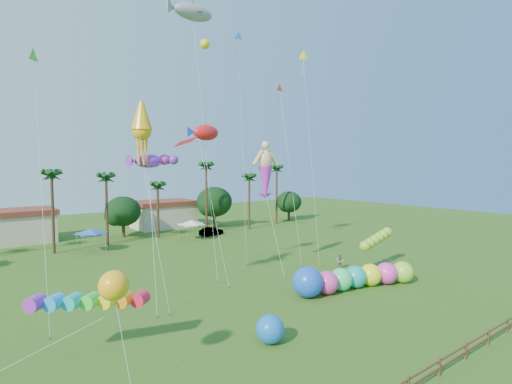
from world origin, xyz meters
TOP-DOWN VIEW (x-y plane):
  - ground at (0.00, 0.00)m, footprint 160.00×160.00m
  - tree_line at (3.57, 44.00)m, footprint 69.46×8.91m
  - buildings_row at (-3.09, 50.00)m, footprint 35.00×7.00m
  - tent_row at (-6.00, 36.33)m, footprint 31.00×4.00m
  - fence at (0.00, -6.00)m, footprint 36.12×0.12m
  - car_b at (12.46, 37.66)m, footprint 4.23×2.09m
  - spectator_b at (12.76, 11.68)m, footprint 1.04×1.05m
  - caterpillar_inflatable at (8.01, 6.40)m, footprint 12.80×5.17m
  - blue_ball at (-4.64, 2.57)m, footprint 1.83×1.83m
  - rainbow_tube at (-12.93, 7.01)m, footprint 9.55×4.03m
  - green_worm at (13.91, 9.33)m, footprint 9.48×2.59m
  - orange_ball_kite at (-14.07, 3.31)m, footprint 1.70×2.29m
  - merman_kite at (6.13, 16.28)m, footprint 2.67×4.79m
  - fish_kite at (-0.17, 17.78)m, footprint 4.25×5.23m
  - shark_kite at (0.61, 21.46)m, footprint 6.23×8.11m
  - squid_kite at (-7.95, 14.56)m, footprint 1.96×4.85m
  - lobster_kite at (-7.29, 14.93)m, footprint 4.64×5.98m
  - delta_kite_red at (11.18, 19.76)m, footprint 1.57×5.16m
  - delta_kite_yellow at (11.92, 16.65)m, footprint 1.23×3.77m
  - delta_kite_green at (-15.37, 14.74)m, footprint 0.95×3.59m
  - delta_kite_blue at (7.44, 22.96)m, footprint 2.52×4.37m

SIDE VIEW (x-z plane):
  - ground at x=0.00m, z-range 0.00..0.00m
  - fence at x=0.00m, z-range 0.11..1.11m
  - car_b at x=12.46m, z-range 0.00..1.33m
  - spectator_b at x=12.76m, z-range 0.00..1.71m
  - blue_ball at x=-4.64m, z-range 0.00..1.83m
  - caterpillar_inflatable at x=8.01m, z-range -0.21..2.41m
  - buildings_row at x=-3.09m, z-range 0.00..4.00m
  - green_worm at x=13.91m, z-range 1.04..4.46m
  - tent_row at x=-6.00m, z-range 2.45..3.05m
  - rainbow_tube at x=-12.93m, z-range 1.31..4.84m
  - tree_line at x=3.57m, z-range -1.22..9.78m
  - orange_ball_kite at x=-14.07m, z-range 2.29..8.38m
  - merman_kite at x=6.13m, z-range 3.70..16.90m
  - lobster_kite at x=-7.29m, z-range 5.39..17.76m
  - squid_kite at x=-7.95m, z-range 5.77..22.14m
  - fish_kite at x=-0.17m, z-range 6.76..22.01m
  - delta_kite_green at x=-15.37m, z-range 8.65..27.86m
  - delta_kite_red at x=11.18m, z-range 9.43..30.29m
  - delta_kite_yellow at x=11.92m, z-range 11.00..35.11m
  - delta_kite_blue at x=7.44m, z-range 12.31..39.29m
  - shark_kite at x=0.61m, z-range 13.00..41.12m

